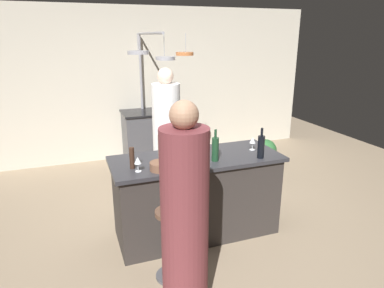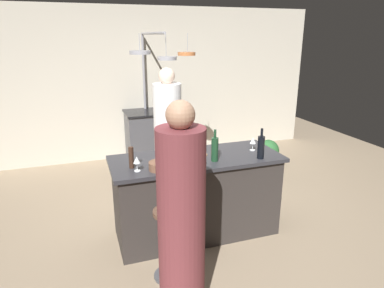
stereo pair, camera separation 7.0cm
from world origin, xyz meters
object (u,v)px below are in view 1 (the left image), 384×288
(stove_range, at_px, (147,137))
(chef, at_px, (167,139))
(guest_left, at_px, (185,221))
(potted_plant, at_px, (265,153))
(wine_bottle_white, at_px, (161,145))
(mixing_bowl_blue, at_px, (197,162))
(pepper_mill, at_px, (132,158))
(wine_glass_near_left_guest, at_px, (253,141))
(bar_stool_left, at_px, (170,241))
(wine_bottle_dark, at_px, (261,146))
(wine_bottle_green, at_px, (215,149))
(mixing_bowl_wooden, at_px, (161,166))
(wine_bottle_rose, at_px, (162,143))
(cutting_board, at_px, (190,153))
(wine_glass_by_chef, at_px, (138,161))

(stove_range, distance_m, chef, 1.44)
(guest_left, relative_size, potted_plant, 3.29)
(wine_bottle_white, bearing_deg, mixing_bowl_blue, -53.10)
(guest_left, relative_size, pepper_mill, 8.14)
(chef, xyz_separation_m, wine_glass_near_left_guest, (0.69, -1.04, 0.20))
(stove_range, relative_size, pepper_mill, 4.24)
(potted_plant, bearing_deg, stove_range, 148.00)
(bar_stool_left, height_order, pepper_mill, pepper_mill)
(wine_bottle_dark, height_order, wine_bottle_green, wine_bottle_green)
(chef, height_order, bar_stool_left, chef)
(pepper_mill, distance_m, wine_bottle_green, 0.83)
(wine_bottle_green, bearing_deg, pepper_mill, 174.61)
(stove_range, distance_m, bar_stool_left, 3.11)
(mixing_bowl_blue, bearing_deg, pepper_mill, 167.57)
(pepper_mill, relative_size, mixing_bowl_wooden, 0.99)
(wine_glass_near_left_guest, distance_m, mixing_bowl_blue, 0.78)
(wine_bottle_rose, height_order, mixing_bowl_blue, wine_bottle_rose)
(potted_plant, relative_size, pepper_mill, 2.48)
(wine_bottle_rose, bearing_deg, wine_glass_near_left_guest, -13.16)
(wine_bottle_dark, bearing_deg, wine_glass_near_left_guest, 79.44)
(cutting_board, relative_size, mixing_bowl_wooden, 1.51)
(wine_bottle_white, relative_size, wine_glass_near_left_guest, 2.22)
(pepper_mill, bearing_deg, mixing_bowl_blue, -12.43)
(wine_bottle_dark, relative_size, wine_glass_by_chef, 2.20)
(mixing_bowl_wooden, bearing_deg, wine_bottle_dark, -1.71)
(guest_left, xyz_separation_m, wine_glass_near_left_guest, (1.14, 1.02, 0.21))
(cutting_board, xyz_separation_m, wine_glass_by_chef, (-0.62, -0.30, 0.10))
(wine_glass_by_chef, height_order, mixing_bowl_blue, wine_glass_by_chef)
(potted_plant, height_order, mixing_bowl_blue, mixing_bowl_blue)
(chef, xyz_separation_m, wine_bottle_dark, (0.65, -1.30, 0.22))
(guest_left, xyz_separation_m, cutting_board, (0.44, 1.12, 0.12))
(pepper_mill, xyz_separation_m, wine_bottle_green, (0.83, -0.08, 0.02))
(guest_left, distance_m, mixing_bowl_blue, 0.89)
(guest_left, height_order, wine_bottle_dark, guest_left)
(cutting_board, bearing_deg, pepper_mill, -162.99)
(mixing_bowl_wooden, xyz_separation_m, mixing_bowl_blue, (0.37, -0.01, -0.00))
(wine_glass_by_chef, bearing_deg, wine_bottle_white, 45.60)
(mixing_bowl_blue, bearing_deg, stove_range, 88.32)
(guest_left, distance_m, wine_glass_by_chef, 0.87)
(wine_bottle_rose, bearing_deg, wine_bottle_dark, -27.54)
(guest_left, height_order, mixing_bowl_wooden, guest_left)
(stove_range, relative_size, wine_bottle_dark, 2.77)
(bar_stool_left, distance_m, wine_glass_by_chef, 0.79)
(wine_glass_by_chef, bearing_deg, pepper_mill, 109.52)
(mixing_bowl_wooden, bearing_deg, wine_glass_near_left_guest, 11.41)
(pepper_mill, bearing_deg, wine_bottle_green, -5.39)
(guest_left, xyz_separation_m, wine_bottle_white, (0.13, 1.14, 0.23))
(cutting_board, relative_size, mixing_bowl_blue, 1.82)
(pepper_mill, bearing_deg, potted_plant, 31.20)
(cutting_board, bearing_deg, stove_range, 89.09)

